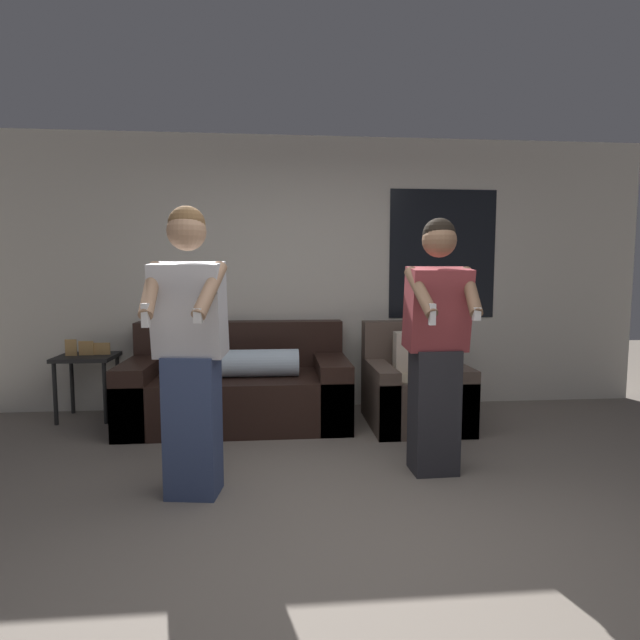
{
  "coord_description": "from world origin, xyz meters",
  "views": [
    {
      "loc": [
        -0.4,
        -2.38,
        1.37
      ],
      "look_at": [
        -0.12,
        0.76,
        1.07
      ],
      "focal_mm": 28.0,
      "sensor_mm": 36.0,
      "label": 1
    }
  ],
  "objects": [
    {
      "name": "ground_plane",
      "position": [
        0.0,
        0.0,
        0.0
      ],
      "size": [
        14.0,
        14.0,
        0.0
      ],
      "primitive_type": "plane",
      "color": "slate"
    },
    {
      "name": "wall_back",
      "position": [
        0.02,
        2.66,
        1.35
      ],
      "size": [
        6.78,
        0.07,
        2.7
      ],
      "color": "beige",
      "rests_on": "ground_plane"
    },
    {
      "name": "couch",
      "position": [
        -0.75,
        2.13,
        0.32
      ],
      "size": [
        1.97,
        0.98,
        0.89
      ],
      "color": "black",
      "rests_on": "ground_plane"
    },
    {
      "name": "armchair",
      "position": [
        0.84,
        1.94,
        0.32
      ],
      "size": [
        0.83,
        0.87,
        0.91
      ],
      "color": "brown",
      "rests_on": "ground_plane"
    },
    {
      "name": "side_table",
      "position": [
        -2.16,
        2.37,
        0.51
      ],
      "size": [
        0.51,
        0.45,
        0.75
      ],
      "color": "black",
      "rests_on": "ground_plane"
    },
    {
      "name": "person_left",
      "position": [
        -0.91,
        0.63,
        0.9
      ],
      "size": [
        0.47,
        0.52,
        1.75
      ],
      "color": "#384770",
      "rests_on": "ground_plane"
    },
    {
      "name": "person_right",
      "position": [
        0.67,
        0.85,
        0.89
      ],
      "size": [
        0.47,
        0.49,
        1.72
      ],
      "color": "#28282D",
      "rests_on": "ground_plane"
    }
  ]
}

